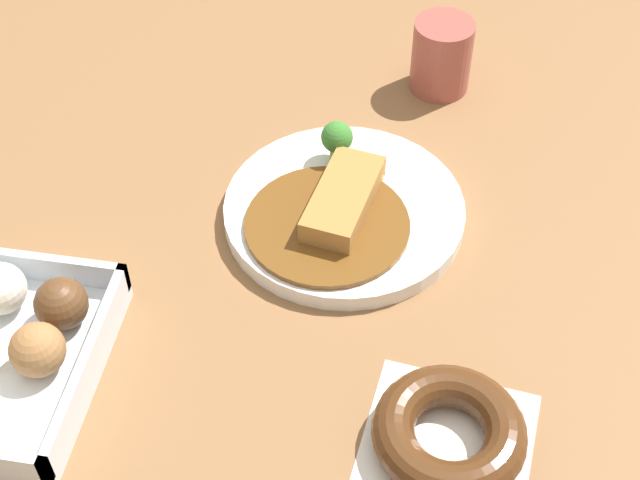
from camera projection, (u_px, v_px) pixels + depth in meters
ground_plane at (257, 231)px, 0.92m from camera, size 1.60×1.60×0.00m
curry_plate at (342, 209)px, 0.92m from camera, size 0.24×0.24×0.06m
donut_box at (9, 350)px, 0.79m from camera, size 0.20×0.15×0.06m
chocolate_ring_donut at (449, 433)px, 0.74m from camera, size 0.15×0.15×0.04m
coffee_mug at (442, 56)px, 1.04m from camera, size 0.07×0.07×0.08m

